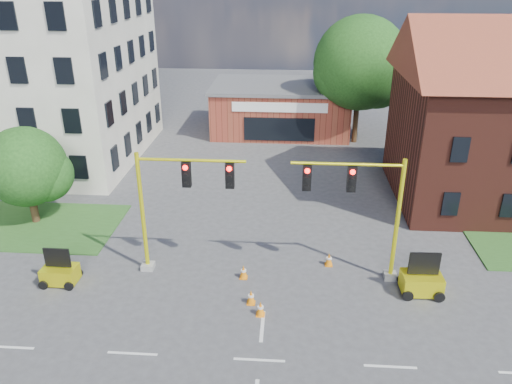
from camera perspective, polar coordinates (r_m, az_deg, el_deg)
ground at (r=20.34m, az=0.38°, el=-18.65°), size 120.00×120.00×0.00m
office_block at (r=42.45m, az=-26.75°, el=17.07°), size 18.40×15.40×20.60m
brick_shop at (r=46.35m, az=2.83°, el=9.64°), size 12.40×8.40×4.30m
tree_large at (r=43.00m, az=12.34°, el=13.83°), size 8.04×7.66×10.56m
tree_nw_front at (r=31.19m, az=-24.37°, el=2.43°), size 4.80×4.57×5.83m
signal_mast_west at (r=23.70m, az=-9.21°, el=-0.83°), size 5.30×0.60×6.20m
signal_mast_east at (r=23.35m, az=12.11°, el=-1.47°), size 5.30×0.60×6.20m
trailer_west at (r=25.82m, az=-21.49°, el=-8.59°), size 1.61×1.08×1.81m
trailer_east at (r=24.58m, az=18.39°, el=-9.65°), size 1.84×1.26×2.05m
cone_a at (r=22.22m, az=0.51°, el=-13.18°), size 0.40×0.40×0.70m
cone_b at (r=24.55m, az=-1.44°, el=-9.12°), size 0.40×0.40×0.70m
cone_c at (r=22.88m, az=-0.57°, el=-11.93°), size 0.40×0.40×0.70m
cone_d at (r=25.77m, az=8.33°, el=-7.64°), size 0.40×0.40×0.70m
pickup_white at (r=35.58m, az=23.47°, el=0.71°), size 6.61×4.98×1.67m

